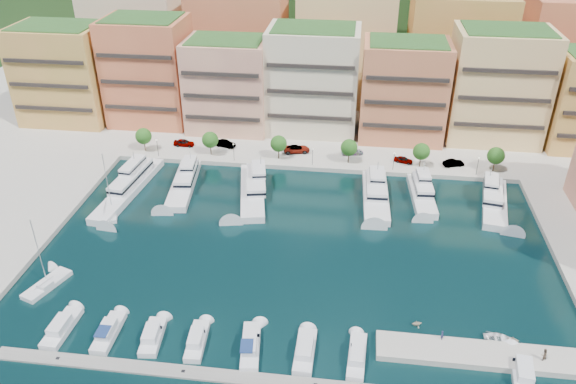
{
  "coord_description": "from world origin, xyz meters",
  "views": [
    {
      "loc": [
        8.93,
        -81.11,
        59.7
      ],
      "look_at": [
        -2.81,
        9.97,
        6.0
      ],
      "focal_mm": 35.0,
      "sensor_mm": 36.0,
      "label": 1
    }
  ],
  "objects_px": {
    "yacht_4": "(376,194)",
    "cruiser_0": "(62,328)",
    "cruiser_4": "(251,346)",
    "person_0": "(442,335)",
    "cruiser_1": "(108,333)",
    "car_0": "(184,143)",
    "yacht_2": "(253,188)",
    "cruiser_9": "(522,373)",
    "lamppost_3": "(394,158)",
    "car_1": "(225,144)",
    "yacht_0": "(130,185)",
    "tree_0": "(143,136)",
    "tree_2": "(279,144)",
    "lamppost_4": "(478,163)",
    "yacht_5": "(422,192)",
    "person_1": "(544,354)",
    "tree_3": "(349,148)",
    "tree_5": "(496,156)",
    "sailboat_0": "(47,285)",
    "car_2": "(297,149)",
    "cruiser_2": "(153,337)",
    "car_5": "(454,163)",
    "sailboat_2": "(111,211)",
    "tree_4": "(421,152)",
    "lamppost_2": "(313,154)",
    "car_3": "(352,151)",
    "tender_2": "(498,338)",
    "yacht_6": "(494,200)",
    "car_4": "(403,160)",
    "tree_1": "(210,140)",
    "cruiser_6": "(357,357)",
    "tender_1": "(417,323)",
    "tender_3": "(513,339)",
    "cruiser_3": "(197,341)",
    "yacht_1": "(184,182)",
    "lamppost_1": "(234,149)"
  },
  "relations": [
    {
      "from": "yacht_4",
      "to": "cruiser_0",
      "type": "bearing_deg",
      "value": -136.12
    },
    {
      "from": "cruiser_4",
      "to": "person_0",
      "type": "relative_size",
      "value": 5.94
    },
    {
      "from": "cruiser_1",
      "to": "car_0",
      "type": "distance_m",
      "value": 62.14
    },
    {
      "from": "yacht_2",
      "to": "cruiser_9",
      "type": "height_order",
      "value": "yacht_2"
    },
    {
      "from": "lamppost_3",
      "to": "car_1",
      "type": "bearing_deg",
      "value": 170.37
    },
    {
      "from": "lamppost_3",
      "to": "car_0",
      "type": "height_order",
      "value": "lamppost_3"
    },
    {
      "from": "yacht_4",
      "to": "yacht_0",
      "type": "bearing_deg",
      "value": -176.56
    },
    {
      "from": "tree_0",
      "to": "tree_2",
      "type": "distance_m",
      "value": 32.0
    },
    {
      "from": "lamppost_4",
      "to": "yacht_5",
      "type": "relative_size",
      "value": 0.25
    },
    {
      "from": "yacht_5",
      "to": "person_1",
      "type": "relative_size",
      "value": 8.54
    },
    {
      "from": "tree_2",
      "to": "tree_3",
      "type": "height_order",
      "value": "same"
    },
    {
      "from": "tree_5",
      "to": "sailboat_0",
      "type": "distance_m",
      "value": 93.26
    },
    {
      "from": "car_2",
      "to": "cruiser_2",
      "type": "bearing_deg",
      "value": 155.24
    },
    {
      "from": "cruiser_2",
      "to": "car_5",
      "type": "height_order",
      "value": "car_5"
    },
    {
      "from": "yacht_2",
      "to": "car_1",
      "type": "distance_m",
      "value": 21.6
    },
    {
      "from": "yacht_0",
      "to": "lamppost_3",
      "type": "bearing_deg",
      "value": 14.61
    },
    {
      "from": "cruiser_1",
      "to": "cruiser_2",
      "type": "bearing_deg",
      "value": 0.23
    },
    {
      "from": "car_1",
      "to": "car_2",
      "type": "distance_m",
      "value": 17.37
    },
    {
      "from": "cruiser_9",
      "to": "car_1",
      "type": "relative_size",
      "value": 1.82
    },
    {
      "from": "yacht_5",
      "to": "sailboat_2",
      "type": "bearing_deg",
      "value": -167.31
    },
    {
      "from": "tree_4",
      "to": "cruiser_0",
      "type": "xyz_separation_m",
      "value": [
        -56.09,
        -58.09,
        -4.2
      ]
    },
    {
      "from": "lamppost_3",
      "to": "lamppost_2",
      "type": "bearing_deg",
      "value": 180.0
    },
    {
      "from": "yacht_5",
      "to": "car_3",
      "type": "bearing_deg",
      "value": 132.41
    },
    {
      "from": "tender_2",
      "to": "car_0",
      "type": "xyz_separation_m",
      "value": [
        -63.08,
        55.36,
        1.43
      ]
    },
    {
      "from": "car_0",
      "to": "lamppost_3",
      "type": "bearing_deg",
      "value": -96.57
    },
    {
      "from": "car_2",
      "to": "yacht_6",
      "type": "bearing_deg",
      "value": -123.87
    },
    {
      "from": "car_4",
      "to": "tender_2",
      "type": "bearing_deg",
      "value": -152.96
    },
    {
      "from": "lamppost_3",
      "to": "tree_0",
      "type": "bearing_deg",
      "value": 177.73
    },
    {
      "from": "sailboat_2",
      "to": "person_0",
      "type": "height_order",
      "value": "sailboat_2"
    },
    {
      "from": "tree_1",
      "to": "cruiser_6",
      "type": "distance_m",
      "value": 68.12
    },
    {
      "from": "tree_5",
      "to": "cruiser_1",
      "type": "xyz_separation_m",
      "value": [
        -64.86,
        -58.11,
        -4.17
      ]
    },
    {
      "from": "cruiser_9",
      "to": "tree_4",
      "type": "bearing_deg",
      "value": 99.3
    },
    {
      "from": "tree_5",
      "to": "tree_1",
      "type": "bearing_deg",
      "value": 180.0
    },
    {
      "from": "tree_3",
      "to": "person_1",
      "type": "bearing_deg",
      "value": -62.88
    },
    {
      "from": "tree_2",
      "to": "lamppost_4",
      "type": "xyz_separation_m",
      "value": [
        44.0,
        -2.3,
        -0.92
      ]
    },
    {
      "from": "person_1",
      "to": "yacht_2",
      "type": "bearing_deg",
      "value": -68.24
    },
    {
      "from": "cruiser_9",
      "to": "car_3",
      "type": "relative_size",
      "value": 1.78
    },
    {
      "from": "tender_1",
      "to": "car_3",
      "type": "xyz_separation_m",
      "value": [
        -11.29,
        54.46,
        1.31
      ]
    },
    {
      "from": "sailboat_0",
      "to": "tender_3",
      "type": "height_order",
      "value": "sailboat_0"
    },
    {
      "from": "car_4",
      "to": "lamppost_2",
      "type": "bearing_deg",
      "value": 116.05
    },
    {
      "from": "cruiser_9",
      "to": "yacht_2",
      "type": "bearing_deg",
      "value": 135.88
    },
    {
      "from": "car_3",
      "to": "cruiser_3",
      "type": "bearing_deg",
      "value": 147.39
    },
    {
      "from": "yacht_5",
      "to": "yacht_1",
      "type": "bearing_deg",
      "value": -177.85
    },
    {
      "from": "lamppost_1",
      "to": "car_0",
      "type": "distance_m",
      "value": 14.97
    },
    {
      "from": "lamppost_1",
      "to": "car_2",
      "type": "xyz_separation_m",
      "value": [
        13.74,
        6.01,
        -1.97
      ]
    },
    {
      "from": "lamppost_3",
      "to": "cruiser_4",
      "type": "xyz_separation_m",
      "value": [
        -21.72,
        -55.82,
        -3.26
      ]
    },
    {
      "from": "yacht_2",
      "to": "cruiser_3",
      "type": "relative_size",
      "value": 2.85
    },
    {
      "from": "cruiser_9",
      "to": "tree_0",
      "type": "bearing_deg",
      "value": 141.68
    },
    {
      "from": "yacht_2",
      "to": "cruiser_3",
      "type": "distance_m",
      "value": 43.52
    },
    {
      "from": "tree_2",
      "to": "car_5",
      "type": "bearing_deg",
      "value": 1.77
    }
  ]
}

